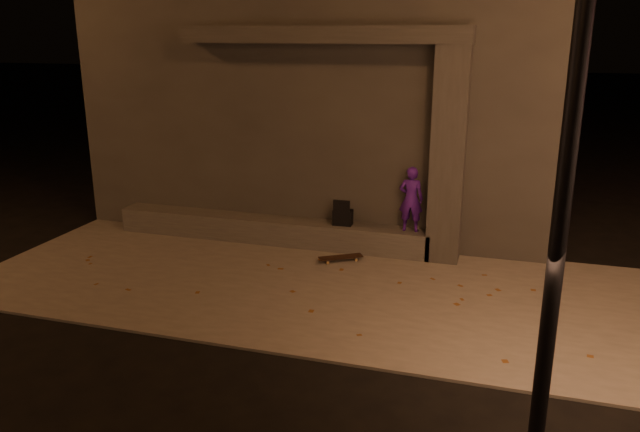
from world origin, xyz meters
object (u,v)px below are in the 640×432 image
(skateboarder, at_px, (411,199))
(skateboard, at_px, (341,257))
(column, at_px, (448,156))
(backpack, at_px, (343,216))

(skateboarder, xyz_separation_m, skateboard, (-1.07, -0.65, -0.95))
(column, distance_m, skateboard, 2.48)
(backpack, height_order, skateboard, backpack)
(column, relative_size, skateboarder, 3.15)
(skateboarder, bearing_deg, column, -179.65)
(skateboarder, distance_m, skateboard, 1.57)
(column, bearing_deg, skateboard, -158.55)
(skateboard, bearing_deg, column, -10.88)
(column, distance_m, backpack, 2.15)
(backpack, bearing_deg, skateboard, -79.27)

